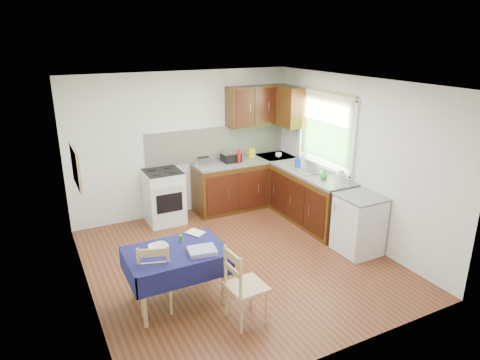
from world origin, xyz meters
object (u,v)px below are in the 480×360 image
chair_far (155,275)px  kettle (341,179)px  chair_near (243,284)px  sandwich_press (231,157)px  dining_table (176,259)px  toaster (204,162)px  dish_rack (311,171)px

chair_far → kettle: kettle is taller
chair_near → kettle: bearing=-66.6°
chair_near → sandwich_press: sandwich_press is taller
dining_table → kettle: kettle is taller
chair_near → sandwich_press: (1.34, 3.05, 0.50)m
chair_far → dining_table: bearing=-153.3°
chair_near → toaster: bearing=-18.0°
chair_far → dish_rack: dish_rack is taller
toaster → sandwich_press: 0.57m
toaster → dish_rack: dish_rack is taller
kettle → chair_near: bearing=-153.3°
toaster → sandwich_press: bearing=-12.0°
dish_rack → kettle: kettle is taller
chair_far → chair_near: bearing=158.7°
chair_near → dish_rack: (2.25, 1.88, 0.44)m
dish_rack → kettle: 0.75m
chair_near → kettle: kettle is taller
chair_far → dish_rack: 3.32m
dining_table → chair_far: 0.30m
dining_table → chair_near: 0.87m
dining_table → toaster: toaster is taller
dish_rack → chair_near: bearing=-122.1°
dining_table → kettle: size_ratio=4.43×
chair_near → kettle: (2.24, 1.13, 0.53)m
toaster → kettle: (1.46, -1.85, 0.03)m
chair_far → chair_near: (0.80, -0.65, 0.02)m
chair_far → toaster: size_ratio=3.59×
dining_table → sandwich_press: bearing=47.6°
dining_table → chair_near: chair_near is taller
chair_far → dish_rack: (3.05, 1.23, 0.46)m
chair_near → dish_rack: size_ratio=2.09×
dining_table → dish_rack: dish_rack is taller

